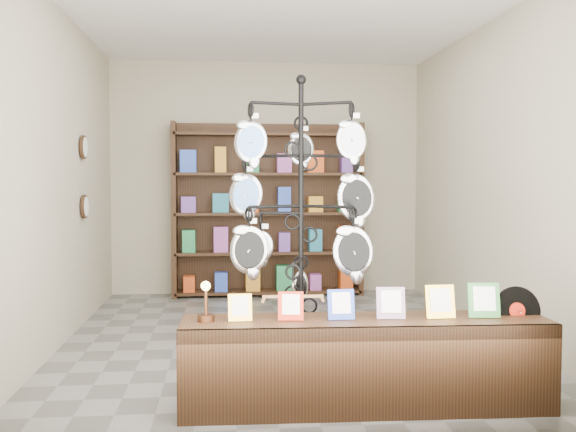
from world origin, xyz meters
name	(u,v)px	position (x,y,z in m)	size (l,w,h in m)	color
ground	(285,338)	(0.00, 0.00, 0.00)	(5.00, 5.00, 0.00)	slate
room_envelope	(285,138)	(0.00, 0.00, 1.85)	(5.00, 5.00, 5.00)	#AEA68C
display_tree	(301,207)	(-0.02, -1.36, 1.27)	(1.13, 1.02, 2.20)	black
front_shelf	(366,363)	(0.33, -1.90, 0.29)	(2.36, 0.56, 0.83)	black
back_shelving	(268,215)	(0.00, 2.30, 1.03)	(2.42, 0.36, 2.20)	black
wall_clocks	(84,177)	(-1.97, 0.80, 1.50)	(0.03, 0.24, 0.84)	black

